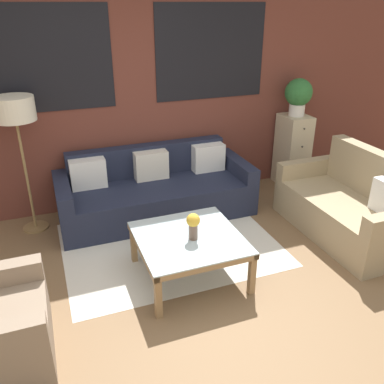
{
  "coord_description": "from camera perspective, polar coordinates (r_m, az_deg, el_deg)",
  "views": [
    {
      "loc": [
        -1.09,
        -2.33,
        2.35
      ],
      "look_at": [
        0.27,
        1.26,
        0.55
      ],
      "focal_mm": 38.0,
      "sensor_mm": 36.0,
      "label": 1
    }
  ],
  "objects": [
    {
      "name": "coffee_table",
      "position": [
        3.72,
        -0.4,
        -7.11
      ],
      "size": [
        0.93,
        0.93,
        0.43
      ],
      "color": "silver",
      "rests_on": "ground_plane"
    },
    {
      "name": "potted_plant",
      "position": [
        5.6,
        14.7,
        13.09
      ],
      "size": [
        0.36,
        0.36,
        0.49
      ],
      "color": "silver",
      "rests_on": "drawer_cabinet"
    },
    {
      "name": "wall_back_brick",
      "position": [
        4.98,
        -8.01,
        13.98
      ],
      "size": [
        8.4,
        0.09,
        2.8
      ],
      "color": "brown",
      "rests_on": "ground_plane"
    },
    {
      "name": "rug",
      "position": [
        4.39,
        -3.1,
        -7.29
      ],
      "size": [
        2.2,
        1.7,
        0.0
      ],
      "color": "silver",
      "rests_on": "ground_plane"
    },
    {
      "name": "floor_lamp",
      "position": [
        4.54,
        -23.59,
        9.88
      ],
      "size": [
        0.41,
        0.41,
        1.5
      ],
      "color": "olive",
      "rests_on": "ground_plane"
    },
    {
      "name": "ground_plane",
      "position": [
        3.49,
        3.31,
        -17.35
      ],
      "size": [
        16.0,
        16.0,
        0.0
      ],
      "primitive_type": "plane",
      "color": "brown"
    },
    {
      "name": "flower_vase",
      "position": [
        3.58,
        0.17,
        -4.54
      ],
      "size": [
        0.12,
        0.12,
        0.25
      ],
      "color": "brown",
      "rests_on": "coffee_table"
    },
    {
      "name": "settee_vintage",
      "position": [
        4.76,
        21.2,
        -2.12
      ],
      "size": [
        0.8,
        1.57,
        0.92
      ],
      "color": "tan",
      "rests_on": "ground_plane"
    },
    {
      "name": "drawer_cabinet",
      "position": [
        5.8,
        13.88,
        5.68
      ],
      "size": [
        0.35,
        0.43,
        0.98
      ],
      "color": "#C6B793",
      "rests_on": "ground_plane"
    },
    {
      "name": "couch_dark",
      "position": [
        4.9,
        -5.15,
        0.03
      ],
      "size": [
        2.27,
        0.88,
        0.78
      ],
      "color": "#1E2338",
      "rests_on": "ground_plane"
    }
  ]
}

